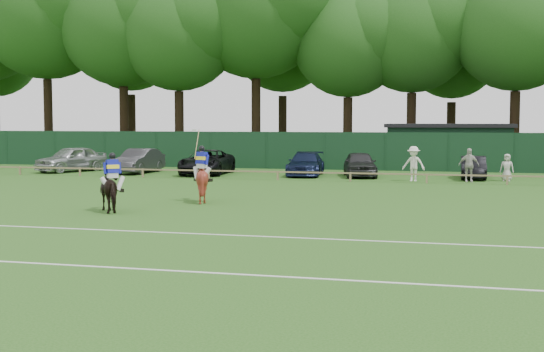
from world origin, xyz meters
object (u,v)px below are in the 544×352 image
(spectator_mid, at_px, (469,165))
(horse_dark, at_px, (113,190))
(horse_chestnut, at_px, (202,181))
(sedan_navy, at_px, (306,164))
(hatch_grey, at_px, (360,164))
(sedan_grey, at_px, (139,161))
(suv_black, at_px, (207,162))
(estate_black, at_px, (473,167))
(sedan_silver, at_px, (71,159))
(utility_shed, at_px, (449,146))
(spectator_right, at_px, (507,167))
(spectator_left, at_px, (414,164))

(spectator_mid, bearing_deg, horse_dark, -130.78)
(horse_chestnut, xyz_separation_m, spectator_mid, (10.49, 12.48, 0.04))
(sedan_navy, bearing_deg, hatch_grey, -6.17)
(sedan_grey, bearing_deg, suv_black, -0.56)
(estate_black, bearing_deg, spectator_mid, -97.83)
(sedan_silver, relative_size, suv_black, 0.89)
(suv_black, bearing_deg, utility_shed, 28.68)
(suv_black, relative_size, spectator_right, 3.64)
(utility_shed, bearing_deg, spectator_right, -71.94)
(spectator_mid, bearing_deg, suv_black, 170.61)
(suv_black, xyz_separation_m, hatch_grey, (9.22, 0.47, -0.01))
(sedan_silver, xyz_separation_m, utility_shed, (23.32, 8.90, 0.72))
(sedan_silver, bearing_deg, spectator_mid, 17.93)
(horse_chestnut, distance_m, suv_black, 14.96)
(sedan_navy, bearing_deg, spectator_mid, -18.44)
(horse_chestnut, distance_m, sedan_silver, 19.95)
(spectator_mid, bearing_deg, sedan_silver, 172.75)
(spectator_left, distance_m, spectator_right, 5.06)
(sedan_silver, bearing_deg, spectator_left, 16.73)
(hatch_grey, distance_m, spectator_mid, 6.44)
(sedan_navy, height_order, utility_shed, utility_shed)
(suv_black, relative_size, hatch_grey, 1.24)
(estate_black, bearing_deg, horse_dark, -125.36)
(spectator_right, bearing_deg, utility_shed, 116.79)
(horse_chestnut, height_order, sedan_silver, horse_chestnut)
(horse_chestnut, height_order, suv_black, horse_chestnut)
(sedan_silver, xyz_separation_m, sedan_grey, (4.68, -0.01, -0.06))
(sedan_silver, height_order, sedan_navy, sedan_silver)
(horse_dark, height_order, horse_chestnut, horse_chestnut)
(horse_chestnut, xyz_separation_m, estate_black, (10.78, 14.71, -0.22))
(hatch_grey, distance_m, estate_black, 6.35)
(suv_black, bearing_deg, horse_dark, -84.97)
(horse_dark, relative_size, sedan_navy, 0.38)
(horse_chestnut, bearing_deg, hatch_grey, -85.07)
(horse_chestnut, distance_m, utility_shed, 25.00)
(horse_chestnut, distance_m, sedan_navy, 14.75)
(horse_chestnut, bearing_deg, spectator_mid, -108.30)
(spectator_mid, bearing_deg, sedan_grey, 171.81)
(horse_dark, xyz_separation_m, utility_shed, (11.41, 26.89, 0.77))
(horse_chestnut, xyz_separation_m, utility_shed, (9.37, 23.16, 0.68))
(spectator_mid, xyz_separation_m, spectator_right, (2.01, 1.10, -0.16))
(sedan_navy, xyz_separation_m, hatch_grey, (3.22, -0.07, 0.05))
(estate_black, distance_m, spectator_left, 4.02)
(horse_dark, height_order, estate_black, horse_dark)
(spectator_right, bearing_deg, sedan_grey, -173.03)
(sedan_navy, relative_size, estate_black, 1.24)
(sedan_navy, height_order, hatch_grey, hatch_grey)
(sedan_silver, distance_m, spectator_right, 26.46)
(hatch_grey, height_order, spectator_left, spectator_left)
(horse_chestnut, bearing_deg, spectator_left, -100.18)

